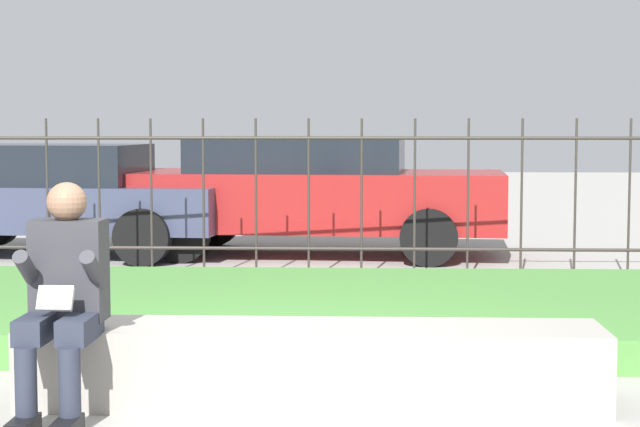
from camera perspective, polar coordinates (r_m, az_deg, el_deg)
The scene contains 7 objects.
ground_plane at distance 6.01m, azimuth -3.00°, elevation -10.05°, with size 60.00×60.00×0.00m, color #9E9B93.
stone_bench at distance 5.95m, azimuth -0.42°, elevation -8.30°, with size 3.19×0.59×0.43m.
person_seated_reader at distance 5.75m, azimuth -13.52°, elevation -4.05°, with size 0.42×0.73×1.23m.
grass_berm at distance 8.27m, azimuth -1.47°, elevation -5.17°, with size 8.77×3.29×0.23m.
iron_fence at distance 10.51m, azimuth -0.61°, elevation 0.92°, with size 6.77×0.03×1.61m.
car_parked_center at distance 12.64m, azimuth -0.54°, elevation 1.19°, with size 4.58×2.18×1.41m.
car_parked_left at distance 13.00m, azimuth -13.77°, elevation 0.91°, with size 4.05×2.08×1.31m.
Camera 1 is at (0.55, -5.79, 1.53)m, focal length 60.00 mm.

